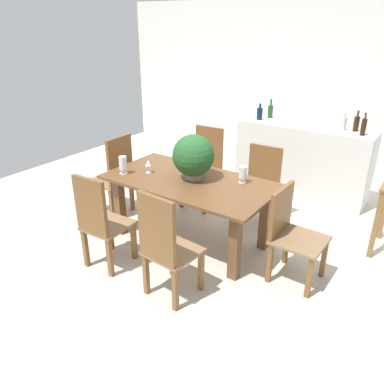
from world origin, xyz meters
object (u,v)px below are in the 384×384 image
(chair_far_right, at_px, (261,181))
(wine_bottle_green, at_px, (260,113))
(wine_glass, at_px, (148,163))
(wine_bottle_dark, at_px, (270,111))
(crystal_vase_center_near, at_px, (123,164))
(chair_head_end, at_px, (115,173))
(wine_bottle_amber, at_px, (364,127))
(flower_centerpiece, at_px, (193,156))
(dining_table, at_px, (190,191))
(wine_bottle_tall, at_px, (344,124))
(crystal_vase_left, at_px, (243,173))
(chair_foot_end, at_px, (290,230))
(chair_near_right, at_px, (165,244))
(kitchen_counter, at_px, (302,160))
(chair_near_left, at_px, (100,220))
(chair_far_left, at_px, (205,164))
(wine_bottle_clear, at_px, (356,123))

(chair_far_right, height_order, wine_bottle_green, wine_bottle_green)
(wine_glass, distance_m, wine_bottle_green, 2.04)
(wine_glass, height_order, wine_bottle_dark, wine_bottle_dark)
(wine_glass, bearing_deg, wine_bottle_green, 79.64)
(crystal_vase_center_near, height_order, wine_bottle_green, wine_bottle_green)
(chair_head_end, distance_m, wine_bottle_amber, 3.11)
(wine_bottle_amber, bearing_deg, flower_centerpiece, -124.44)
(dining_table, distance_m, wine_bottle_tall, 2.29)
(flower_centerpiece, relative_size, wine_bottle_dark, 1.81)
(crystal_vase_left, bearing_deg, wine_bottle_dark, 106.74)
(wine_bottle_amber, distance_m, wine_bottle_tall, 0.29)
(wine_bottle_dark, bearing_deg, chair_foot_end, -60.00)
(chair_near_right, xyz_separation_m, wine_bottle_amber, (0.86, 2.82, 0.55))
(chair_foot_end, bearing_deg, crystal_vase_left, 69.89)
(wine_glass, xyz_separation_m, wine_bottle_green, (0.36, 1.99, 0.24))
(chair_foot_end, xyz_separation_m, kitchen_counter, (-0.62, 1.97, -0.01))
(wine_bottle_amber, bearing_deg, kitchen_counter, 173.94)
(chair_near_left, distance_m, flower_centerpiece, 1.16)
(chair_far_left, height_order, flower_centerpiece, flower_centerpiece)
(kitchen_counter, height_order, wine_bottle_amber, wine_bottle_amber)
(chair_near_right, xyz_separation_m, wine_bottle_clear, (0.74, 2.98, 0.54))
(chair_far_right, bearing_deg, dining_table, -116.24)
(chair_near_right, height_order, wine_bottle_dark, wine_bottle_dark)
(wine_glass, relative_size, wine_bottle_clear, 0.58)
(chair_foot_end, distance_m, wine_glass, 1.69)
(chair_foot_end, xyz_separation_m, flower_centerpiece, (-1.14, 0.06, 0.48))
(chair_near_left, relative_size, crystal_vase_left, 5.61)
(crystal_vase_left, relative_size, kitchen_counter, 0.10)
(chair_near_left, bearing_deg, chair_far_right, -117.04)
(chair_far_left, relative_size, crystal_vase_left, 5.77)
(chair_far_right, distance_m, wine_bottle_clear, 1.47)
(crystal_vase_center_near, bearing_deg, flower_centerpiece, 24.89)
(flower_centerpiece, bearing_deg, chair_far_right, 65.28)
(chair_foot_end, height_order, wine_bottle_green, wine_bottle_green)
(chair_near_right, relative_size, wine_bottle_clear, 3.94)
(flower_centerpiece, distance_m, wine_bottle_dark, 2.05)
(chair_head_end, bearing_deg, wine_bottle_clear, 131.02)
(chair_far_left, distance_m, crystal_vase_left, 1.18)
(flower_centerpiece, bearing_deg, crystal_vase_left, 22.09)
(wine_bottle_dark, bearing_deg, crystal_vase_left, -73.26)
(flower_centerpiece, bearing_deg, wine_bottle_clear, 60.22)
(crystal_vase_center_near, bearing_deg, chair_far_left, 76.60)
(wine_glass, bearing_deg, wine_bottle_tall, 54.43)
(chair_near_left, bearing_deg, chair_far_left, -93.03)
(chair_far_left, xyz_separation_m, wine_bottle_tall, (1.42, 1.07, 0.53))
(dining_table, relative_size, wine_bottle_green, 7.98)
(chair_head_end, height_order, crystal_vase_left, chair_head_end)
(chair_head_end, height_order, wine_bottle_amber, wine_bottle_amber)
(dining_table, height_order, wine_glass, wine_glass)
(wine_glass, bearing_deg, chair_far_right, 48.14)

